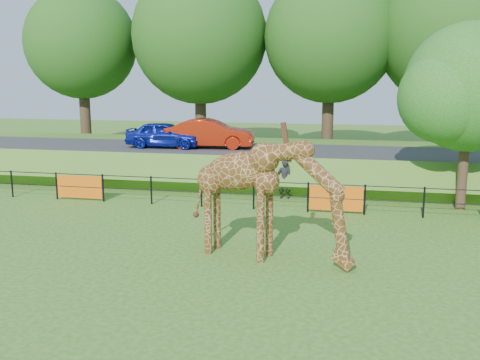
{
  "coord_description": "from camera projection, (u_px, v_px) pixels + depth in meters",
  "views": [
    {
      "loc": [
        3.44,
        -10.94,
        4.84
      ],
      "look_at": [
        0.45,
        3.38,
        2.0
      ],
      "focal_mm": 40.0,
      "sensor_mm": 36.0,
      "label": 1
    }
  ],
  "objects": [
    {
      "name": "tree_east",
      "position": [
        472.0,
        92.0,
        19.03
      ],
      "size": [
        5.4,
        4.71,
        6.76
      ],
      "color": "#362618",
      "rests_on": "ground"
    },
    {
      "name": "giraffe",
      "position": [
        270.0,
        200.0,
        14.06
      ],
      "size": [
        4.66,
        1.93,
        3.28
      ],
      "primitive_type": null,
      "rotation": [
        0.0,
        0.0,
        -0.24
      ],
      "color": "#583312",
      "rests_on": "ground"
    },
    {
      "name": "perimeter_fence",
      "position": [
        254.0,
        195.0,
        19.7
      ],
      "size": [
        28.07,
        0.1,
        1.1
      ],
      "primitive_type": null,
      "color": "black",
      "rests_on": "ground"
    },
    {
      "name": "embankment",
      "position": [
        280.0,
        161.0,
        26.89
      ],
      "size": [
        40.0,
        9.0,
        1.3
      ],
      "primitive_type": "cube",
      "color": "#306619",
      "rests_on": "ground"
    },
    {
      "name": "visitor",
      "position": [
        284.0,
        179.0,
        21.42
      ],
      "size": [
        0.63,
        0.46,
        1.59
      ],
      "primitive_type": "imported",
      "rotation": [
        0.0,
        0.0,
        3.28
      ],
      "color": "black",
      "rests_on": "ground"
    },
    {
      "name": "bg_tree_line",
      "position": [
        328.0,
        36.0,
        31.51
      ],
      "size": [
        37.3,
        8.8,
        11.82
      ],
      "color": "#362618",
      "rests_on": "ground"
    },
    {
      "name": "car_red",
      "position": [
        210.0,
        134.0,
        25.88
      ],
      "size": [
        4.36,
        1.83,
        1.4
      ],
      "primitive_type": "imported",
      "rotation": [
        0.0,
        0.0,
        1.65
      ],
      "color": "#B8220D",
      "rests_on": "road"
    },
    {
      "name": "car_blue",
      "position": [
        165.0,
        135.0,
        26.04
      ],
      "size": [
        3.78,
        1.61,
        1.27
      ],
      "primitive_type": "imported",
      "rotation": [
        0.0,
        0.0,
        1.6
      ],
      "color": "#1524B0",
      "rests_on": "road"
    },
    {
      "name": "ground",
      "position": [
        190.0,
        293.0,
        12.12
      ],
      "size": [
        90.0,
        90.0,
        0.0
      ],
      "primitive_type": "plane",
      "color": "#306619",
      "rests_on": "ground"
    },
    {
      "name": "road",
      "position": [
        276.0,
        151.0,
        25.31
      ],
      "size": [
        40.0,
        5.0,
        0.12
      ],
      "primitive_type": "cube",
      "color": "#2C2C2E",
      "rests_on": "embankment"
    }
  ]
}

